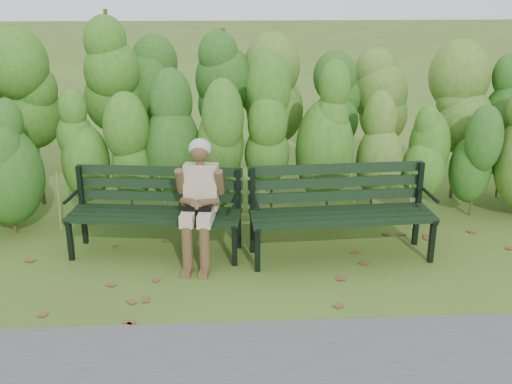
{
  "coord_description": "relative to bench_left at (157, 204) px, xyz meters",
  "views": [
    {
      "loc": [
        -0.32,
        -5.47,
        2.82
      ],
      "look_at": [
        0.0,
        0.35,
        0.75
      ],
      "focal_mm": 42.0,
      "sensor_mm": 36.0,
      "label": 1
    }
  ],
  "objects": [
    {
      "name": "hedge_band",
      "position": [
        1.06,
        1.25,
        0.72
      ],
      "size": [
        11.04,
        1.67,
        2.42
      ],
      "color": "#47381E",
      "rests_on": "ground"
    },
    {
      "name": "ground",
      "position": [
        1.06,
        -0.61,
        -0.54
      ],
      "size": [
        80.0,
        80.0,
        0.0
      ],
      "primitive_type": "plane",
      "color": "#47581E"
    },
    {
      "name": "bench_right",
      "position": [
        1.96,
        -0.18,
        0.03
      ],
      "size": [
        1.96,
        0.74,
        0.96
      ],
      "color": "black",
      "rests_on": "ground"
    },
    {
      "name": "leaf_litter",
      "position": [
        1.09,
        -0.76,
        -0.54
      ],
      "size": [
        5.82,
        1.96,
        0.01
      ],
      "color": "brown",
      "rests_on": "ground"
    },
    {
      "name": "seated_woman",
      "position": [
        0.47,
        -0.25,
        0.2
      ],
      "size": [
        0.52,
        0.76,
        1.29
      ],
      "color": "tan",
      "rests_on": "ground"
    },
    {
      "name": "bench_left",
      "position": [
        0.0,
        0.0,
        0.0
      ],
      "size": [
        1.89,
        0.82,
        0.91
      ],
      "color": "black",
      "rests_on": "ground"
    }
  ]
}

